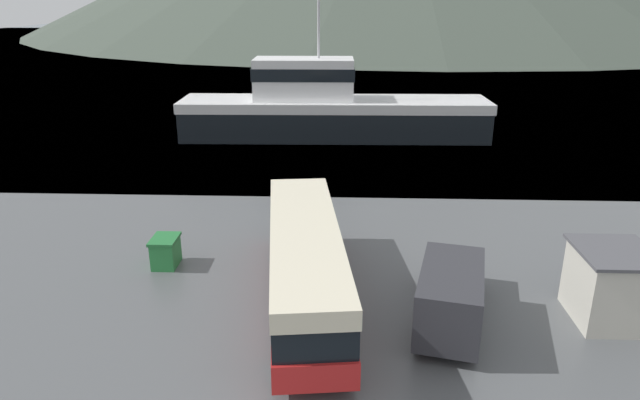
% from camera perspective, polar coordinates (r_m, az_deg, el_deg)
% --- Properties ---
extents(water_surface, '(240.00, 240.00, 0.00)m').
position_cam_1_polar(water_surface, '(151.70, 1.59, 15.61)').
color(water_surface, slate).
rests_on(water_surface, ground).
extents(tour_bus, '(3.89, 12.10, 3.08)m').
position_cam_1_polar(tour_bus, '(21.44, -1.51, -6.08)').
color(tour_bus, red).
rests_on(tour_bus, ground).
extents(delivery_van, '(3.44, 6.55, 2.37)m').
position_cam_1_polar(delivery_van, '(20.89, 12.98, -8.87)').
color(delivery_van, '#2D2D33').
rests_on(delivery_van, ground).
extents(fishing_boat, '(25.04, 5.87, 12.00)m').
position_cam_1_polar(fishing_boat, '(47.16, 0.85, 9.18)').
color(fishing_boat, black).
rests_on(fishing_boat, water_surface).
extents(storage_bin, '(1.10, 1.47, 1.30)m').
position_cam_1_polar(storage_bin, '(25.62, -15.18, -4.98)').
color(storage_bin, '#287F3D').
rests_on(storage_bin, ground).
extents(dock_kiosk, '(2.65, 3.02, 2.72)m').
position_cam_1_polar(dock_kiosk, '(23.01, 27.06, -7.58)').
color(dock_kiosk, beige).
rests_on(dock_kiosk, ground).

